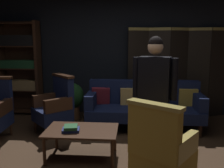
{
  "coord_description": "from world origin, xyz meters",
  "views": [
    {
      "loc": [
        0.32,
        -3.21,
        1.67
      ],
      "look_at": [
        0.0,
        0.8,
        0.95
      ],
      "focal_mm": 40.76,
      "sensor_mm": 36.0,
      "label": 1
    }
  ],
  "objects_px": {
    "folding_screen": "(178,71)",
    "book_navy_cloth": "(71,130)",
    "armchair_gilt_accent": "(161,150)",
    "bookshelf": "(20,66)",
    "standing_figure": "(154,88)",
    "potted_plant": "(72,98)",
    "book_green_cloth": "(71,127)",
    "coffee_table": "(82,133)",
    "armchair_wing_right": "(56,106)",
    "velvet_couch": "(144,104)"
  },
  "relations": [
    {
      "from": "bookshelf",
      "to": "coffee_table",
      "type": "xyz_separation_m",
      "value": [
        1.78,
        -2.07,
        -0.7
      ]
    },
    {
      "from": "bookshelf",
      "to": "coffee_table",
      "type": "bearing_deg",
      "value": -49.4
    },
    {
      "from": "folding_screen",
      "to": "book_navy_cloth",
      "type": "relative_size",
      "value": 9.23
    },
    {
      "from": "standing_figure",
      "to": "coffee_table",
      "type": "bearing_deg",
      "value": 178.61
    },
    {
      "from": "velvet_couch",
      "to": "coffee_table",
      "type": "distance_m",
      "value": 1.63
    },
    {
      "from": "velvet_couch",
      "to": "potted_plant",
      "type": "bearing_deg",
      "value": 164.09
    },
    {
      "from": "folding_screen",
      "to": "velvet_couch",
      "type": "xyz_separation_m",
      "value": [
        -0.76,
        -0.83,
        -0.53
      ]
    },
    {
      "from": "standing_figure",
      "to": "book_green_cloth",
      "type": "bearing_deg",
      "value": -177.35
    },
    {
      "from": "velvet_couch",
      "to": "book_navy_cloth",
      "type": "distance_m",
      "value": 1.76
    },
    {
      "from": "coffee_table",
      "to": "standing_figure",
      "type": "height_order",
      "value": "standing_figure"
    },
    {
      "from": "velvet_couch",
      "to": "potted_plant",
      "type": "height_order",
      "value": "velvet_couch"
    },
    {
      "from": "bookshelf",
      "to": "standing_figure",
      "type": "bearing_deg",
      "value": -37.2
    },
    {
      "from": "book_navy_cloth",
      "to": "potted_plant",
      "type": "bearing_deg",
      "value": 102.68
    },
    {
      "from": "coffee_table",
      "to": "armchair_wing_right",
      "type": "xyz_separation_m",
      "value": [
        -0.66,
        0.95,
        0.12
      ]
    },
    {
      "from": "folding_screen",
      "to": "book_navy_cloth",
      "type": "height_order",
      "value": "folding_screen"
    },
    {
      "from": "coffee_table",
      "to": "armchair_gilt_accent",
      "type": "bearing_deg",
      "value": -35.93
    },
    {
      "from": "coffee_table",
      "to": "armchair_gilt_accent",
      "type": "relative_size",
      "value": 0.96
    },
    {
      "from": "bookshelf",
      "to": "standing_figure",
      "type": "xyz_separation_m",
      "value": [
        2.76,
        -2.1,
        -0.05
      ]
    },
    {
      "from": "standing_figure",
      "to": "armchair_wing_right",
      "type": "bearing_deg",
      "value": 149.34
    },
    {
      "from": "bookshelf",
      "to": "coffee_table",
      "type": "relative_size",
      "value": 2.05
    },
    {
      "from": "armchair_gilt_accent",
      "to": "book_navy_cloth",
      "type": "height_order",
      "value": "armchair_gilt_accent"
    },
    {
      "from": "velvet_couch",
      "to": "folding_screen",
      "type": "bearing_deg",
      "value": 47.79
    },
    {
      "from": "armchair_wing_right",
      "to": "potted_plant",
      "type": "relative_size",
      "value": 1.36
    },
    {
      "from": "armchair_gilt_accent",
      "to": "book_navy_cloth",
      "type": "xyz_separation_m",
      "value": [
        -1.15,
        0.66,
        -0.05
      ]
    },
    {
      "from": "book_navy_cloth",
      "to": "book_green_cloth",
      "type": "relative_size",
      "value": 1.19
    },
    {
      "from": "folding_screen",
      "to": "standing_figure",
      "type": "relative_size",
      "value": 1.27
    },
    {
      "from": "coffee_table",
      "to": "book_navy_cloth",
      "type": "distance_m",
      "value": 0.17
    },
    {
      "from": "velvet_couch",
      "to": "armchair_wing_right",
      "type": "bearing_deg",
      "value": -166.29
    },
    {
      "from": "potted_plant",
      "to": "folding_screen",
      "type": "bearing_deg",
      "value": 10.59
    },
    {
      "from": "armchair_gilt_accent",
      "to": "potted_plant",
      "type": "xyz_separation_m",
      "value": [
        -1.56,
        2.49,
        -0.05
      ]
    },
    {
      "from": "standing_figure",
      "to": "book_navy_cloth",
      "type": "relative_size",
      "value": 7.28
    },
    {
      "from": "bookshelf",
      "to": "armchair_gilt_accent",
      "type": "distance_m",
      "value": 4.0
    },
    {
      "from": "potted_plant",
      "to": "standing_figure",
      "type": "bearing_deg",
      "value": -49.28
    },
    {
      "from": "folding_screen",
      "to": "book_green_cloth",
      "type": "height_order",
      "value": "folding_screen"
    },
    {
      "from": "armchair_gilt_accent",
      "to": "standing_figure",
      "type": "height_order",
      "value": "standing_figure"
    },
    {
      "from": "folding_screen",
      "to": "armchair_gilt_accent",
      "type": "distance_m",
      "value": 3.02
    },
    {
      "from": "coffee_table",
      "to": "potted_plant",
      "type": "distance_m",
      "value": 1.84
    },
    {
      "from": "bookshelf",
      "to": "armchair_wing_right",
      "type": "distance_m",
      "value": 1.69
    },
    {
      "from": "armchair_gilt_accent",
      "to": "book_green_cloth",
      "type": "bearing_deg",
      "value": 150.12
    },
    {
      "from": "potted_plant",
      "to": "book_green_cloth",
      "type": "xyz_separation_m",
      "value": [
        0.41,
        -1.83,
        0.04
      ]
    },
    {
      "from": "folding_screen",
      "to": "velvet_couch",
      "type": "distance_m",
      "value": 1.24
    },
    {
      "from": "folding_screen",
      "to": "bookshelf",
      "type": "bearing_deg",
      "value": -178.41
    },
    {
      "from": "potted_plant",
      "to": "book_navy_cloth",
      "type": "distance_m",
      "value": 1.88
    },
    {
      "from": "bookshelf",
      "to": "book_navy_cloth",
      "type": "relative_size",
      "value": 8.77
    },
    {
      "from": "coffee_table",
      "to": "book_green_cloth",
      "type": "bearing_deg",
      "value": -150.4
    },
    {
      "from": "armchair_wing_right",
      "to": "book_green_cloth",
      "type": "height_order",
      "value": "armchair_wing_right"
    },
    {
      "from": "coffee_table",
      "to": "potted_plant",
      "type": "xyz_separation_m",
      "value": [
        -0.55,
        1.76,
        0.07
      ]
    },
    {
      "from": "coffee_table",
      "to": "armchair_wing_right",
      "type": "distance_m",
      "value": 1.16
    },
    {
      "from": "standing_figure",
      "to": "potted_plant",
      "type": "relative_size",
      "value": 2.22
    },
    {
      "from": "bookshelf",
      "to": "folding_screen",
      "type": "bearing_deg",
      "value": 1.59
    }
  ]
}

